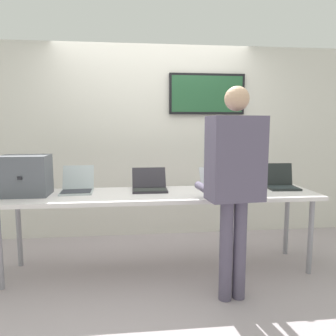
{
  "coord_description": "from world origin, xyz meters",
  "views": [
    {
      "loc": [
        -0.27,
        -3.14,
        1.46
      ],
      "look_at": [
        0.1,
        0.2,
        1.02
      ],
      "focal_mm": 34.4,
      "sensor_mm": 36.0,
      "label": 1
    }
  ],
  "objects_px": {
    "workbench": "(161,198)",
    "equipment_box": "(26,175)",
    "laptop_station_2": "(217,184)",
    "person": "(234,173)",
    "laptop_station_1": "(150,185)",
    "laptop_station_3": "(281,183)",
    "coffee_mug": "(258,192)",
    "laptop_station_0": "(77,186)"
  },
  "relations": [
    {
      "from": "person",
      "to": "workbench",
      "type": "bearing_deg",
      "value": 131.58
    },
    {
      "from": "equipment_box",
      "to": "laptop_station_1",
      "type": "distance_m",
      "value": 1.21
    },
    {
      "from": "workbench",
      "to": "laptop_station_3",
      "type": "height_order",
      "value": "laptop_station_3"
    },
    {
      "from": "workbench",
      "to": "laptop_station_3",
      "type": "xyz_separation_m",
      "value": [
        1.31,
        0.12,
        0.11
      ]
    },
    {
      "from": "coffee_mug",
      "to": "equipment_box",
      "type": "bearing_deg",
      "value": 172.81
    },
    {
      "from": "workbench",
      "to": "person",
      "type": "relative_size",
      "value": 1.76
    },
    {
      "from": "laptop_station_2",
      "to": "laptop_station_1",
      "type": "bearing_deg",
      "value": 178.88
    },
    {
      "from": "workbench",
      "to": "laptop_station_0",
      "type": "xyz_separation_m",
      "value": [
        -0.84,
        0.15,
        0.11
      ]
    },
    {
      "from": "laptop_station_0",
      "to": "person",
      "type": "distance_m",
      "value": 1.6
    },
    {
      "from": "laptop_station_1",
      "to": "person",
      "type": "xyz_separation_m",
      "value": [
        0.65,
        -0.77,
        0.23
      ]
    },
    {
      "from": "laptop_station_0",
      "to": "laptop_station_2",
      "type": "relative_size",
      "value": 1.05
    },
    {
      "from": "laptop_station_1",
      "to": "person",
      "type": "distance_m",
      "value": 1.03
    },
    {
      "from": "workbench",
      "to": "equipment_box",
      "type": "bearing_deg",
      "value": 178.75
    },
    {
      "from": "laptop_station_2",
      "to": "person",
      "type": "relative_size",
      "value": 0.21
    },
    {
      "from": "coffee_mug",
      "to": "laptop_station_2",
      "type": "bearing_deg",
      "value": 128.3
    },
    {
      "from": "equipment_box",
      "to": "coffee_mug",
      "type": "relative_size",
      "value": 4.91
    },
    {
      "from": "laptop_station_1",
      "to": "laptop_station_3",
      "type": "bearing_deg",
      "value": -1.14
    },
    {
      "from": "person",
      "to": "laptop_station_2",
      "type": "bearing_deg",
      "value": 85.58
    },
    {
      "from": "coffee_mug",
      "to": "workbench",
      "type": "bearing_deg",
      "value": 164.67
    },
    {
      "from": "person",
      "to": "coffee_mug",
      "type": "height_order",
      "value": "person"
    },
    {
      "from": "laptop_station_0",
      "to": "laptop_station_1",
      "type": "relative_size",
      "value": 1.07
    },
    {
      "from": "laptop_station_2",
      "to": "coffee_mug",
      "type": "xyz_separation_m",
      "value": [
        0.3,
        -0.38,
        -0.01
      ]
    },
    {
      "from": "laptop_station_2",
      "to": "laptop_station_3",
      "type": "bearing_deg",
      "value": -1.17
    },
    {
      "from": "person",
      "to": "laptop_station_0",
      "type": "bearing_deg",
      "value": 150.91
    },
    {
      "from": "laptop_station_3",
      "to": "equipment_box",
      "type": "bearing_deg",
      "value": -178.02
    },
    {
      "from": "laptop_station_3",
      "to": "person",
      "type": "bearing_deg",
      "value": -135.71
    },
    {
      "from": "workbench",
      "to": "laptop_station_1",
      "type": "height_order",
      "value": "laptop_station_1"
    },
    {
      "from": "workbench",
      "to": "coffee_mug",
      "type": "xyz_separation_m",
      "value": [
        0.91,
        -0.25,
        0.1
      ]
    },
    {
      "from": "workbench",
      "to": "laptop_station_2",
      "type": "bearing_deg",
      "value": 12.26
    },
    {
      "from": "workbench",
      "to": "laptop_station_2",
      "type": "relative_size",
      "value": 8.59
    },
    {
      "from": "workbench",
      "to": "laptop_station_0",
      "type": "bearing_deg",
      "value": 169.82
    },
    {
      "from": "equipment_box",
      "to": "laptop_station_0",
      "type": "xyz_separation_m",
      "value": [
        0.46,
        0.12,
        -0.14
      ]
    },
    {
      "from": "laptop_station_2",
      "to": "person",
      "type": "distance_m",
      "value": 0.79
    },
    {
      "from": "laptop_station_0",
      "to": "laptop_station_3",
      "type": "height_order",
      "value": "laptop_station_3"
    },
    {
      "from": "equipment_box",
      "to": "laptop_station_2",
      "type": "relative_size",
      "value": 1.21
    },
    {
      "from": "laptop_station_0",
      "to": "coffee_mug",
      "type": "height_order",
      "value": "laptop_station_0"
    },
    {
      "from": "laptop_station_0",
      "to": "coffee_mug",
      "type": "bearing_deg",
      "value": -12.89
    },
    {
      "from": "equipment_box",
      "to": "laptop_station_0",
      "type": "relative_size",
      "value": 1.15
    },
    {
      "from": "equipment_box",
      "to": "laptop_station_3",
      "type": "distance_m",
      "value": 2.61
    },
    {
      "from": "laptop_station_3",
      "to": "coffee_mug",
      "type": "bearing_deg",
      "value": -137.23
    },
    {
      "from": "laptop_station_0",
      "to": "laptop_station_2",
      "type": "bearing_deg",
      "value": -0.69
    },
    {
      "from": "workbench",
      "to": "equipment_box",
      "type": "distance_m",
      "value": 1.32
    }
  ]
}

